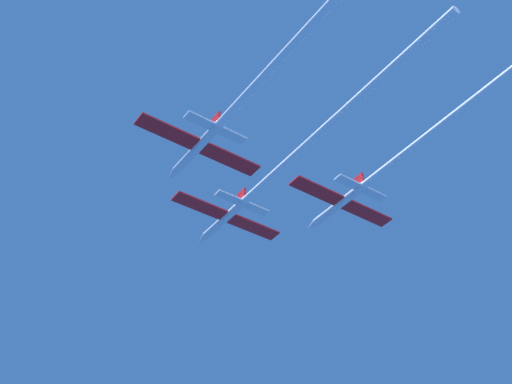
# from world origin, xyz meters

# --- Properties ---
(jet_lead) EXTENTS (19.02, 57.19, 3.15)m
(jet_lead) POSITION_xyz_m (0.48, -15.57, 0.12)
(jet_lead) COLOR white
(jet_left_wing) EXTENTS (19.02, 51.90, 3.15)m
(jet_left_wing) POSITION_xyz_m (-12.04, -25.56, -0.43)
(jet_left_wing) COLOR white
(jet_right_wing) EXTENTS (19.02, 61.34, 3.15)m
(jet_right_wing) POSITION_xyz_m (13.62, -30.19, 0.71)
(jet_right_wing) COLOR white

